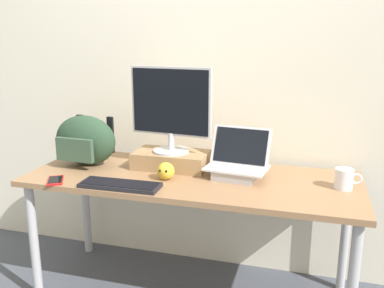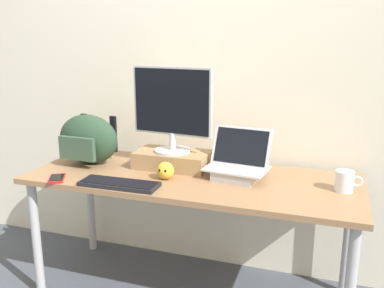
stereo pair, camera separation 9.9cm
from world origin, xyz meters
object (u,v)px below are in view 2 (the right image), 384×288
at_px(desktop_monitor, 172,108).
at_px(cell_phone, 57,178).
at_px(messenger_backpack, 88,139).
at_px(open_laptop, 237,168).
at_px(coffee_mug, 345,181).
at_px(toner_box_yellow, 173,159).
at_px(plush_toy, 165,171).
at_px(external_keyboard, 119,184).

height_order(desktop_monitor, cell_phone, desktop_monitor).
distance_m(messenger_backpack, cell_phone, 0.34).
bearing_deg(cell_phone, messenger_backpack, 60.45).
distance_m(desktop_monitor, open_laptop, 0.49).
relative_size(messenger_backpack, coffee_mug, 2.94).
bearing_deg(open_laptop, desktop_monitor, 177.60).
bearing_deg(coffee_mug, toner_box_yellow, 174.55).
relative_size(desktop_monitor, cell_phone, 3.01).
distance_m(coffee_mug, plush_toy, 0.90).
bearing_deg(desktop_monitor, open_laptop, -2.98).
relative_size(external_keyboard, coffee_mug, 3.13).
bearing_deg(cell_phone, open_laptop, -8.45).
bearing_deg(messenger_backpack, cell_phone, -88.34).
xyz_separation_m(external_keyboard, messenger_backpack, (-0.36, 0.30, 0.13)).
height_order(desktop_monitor, external_keyboard, desktop_monitor).
relative_size(messenger_backpack, plush_toy, 4.15).
bearing_deg(desktop_monitor, toner_box_yellow, 87.75).
relative_size(external_keyboard, cell_phone, 2.57).
distance_m(toner_box_yellow, coffee_mug, 0.94).
xyz_separation_m(external_keyboard, cell_phone, (-0.36, -0.02, -0.01)).
relative_size(open_laptop, plush_toy, 3.68).
bearing_deg(coffee_mug, messenger_backpack, 179.63).
relative_size(external_keyboard, messenger_backpack, 1.06).
height_order(toner_box_yellow, messenger_backpack, messenger_backpack).
height_order(toner_box_yellow, coffee_mug, coffee_mug).
bearing_deg(desktop_monitor, external_keyboard, -104.94).
height_order(open_laptop, plush_toy, open_laptop).
relative_size(coffee_mug, cell_phone, 0.82).
height_order(coffee_mug, plush_toy, coffee_mug).
bearing_deg(coffee_mug, cell_phone, -168.04).
bearing_deg(cell_phone, plush_toy, -9.26).
xyz_separation_m(toner_box_yellow, external_keyboard, (-0.14, -0.38, -0.04)).
height_order(external_keyboard, cell_phone, external_keyboard).
distance_m(open_laptop, cell_phone, 0.96).
distance_m(toner_box_yellow, open_laptop, 0.40).
height_order(external_keyboard, messenger_backpack, messenger_backpack).
bearing_deg(desktop_monitor, messenger_backpack, -165.10).
relative_size(toner_box_yellow, external_keyboard, 1.02).
relative_size(toner_box_yellow, open_laptop, 1.22).
xyz_separation_m(external_keyboard, coffee_mug, (1.08, 0.29, 0.04)).
bearing_deg(messenger_backpack, external_keyboard, -37.28).
distance_m(desktop_monitor, cell_phone, 0.73).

